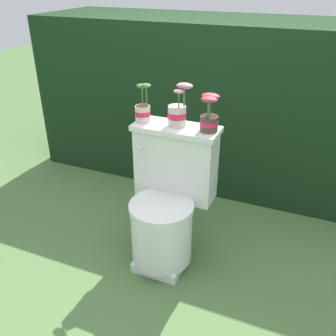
# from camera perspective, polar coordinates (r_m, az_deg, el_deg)

# --- Properties ---
(ground_plane) EXTENTS (12.00, 12.00, 0.00)m
(ground_plane) POSITION_cam_1_polar(r_m,az_deg,el_deg) (2.38, -0.64, -13.87)
(ground_plane) COLOR #4C703D
(hedge_backdrop) EXTENTS (3.03, 0.84, 1.28)m
(hedge_backdrop) POSITION_cam_1_polar(r_m,az_deg,el_deg) (3.11, 8.64, 9.89)
(hedge_backdrop) COLOR black
(hedge_backdrop) RESTS_ON ground
(toilet) EXTENTS (0.49, 0.50, 0.82)m
(toilet) POSITION_cam_1_polar(r_m,az_deg,el_deg) (2.19, -0.17, -5.36)
(toilet) COLOR silver
(toilet) RESTS_ON ground
(potted_plant_left) EXTENTS (0.09, 0.09, 0.22)m
(potted_plant_left) POSITION_cam_1_polar(r_m,az_deg,el_deg) (2.14, -3.87, 8.82)
(potted_plant_left) COLOR beige
(potted_plant_left) RESTS_ON toilet
(potted_plant_midleft) EXTENTS (0.13, 0.11, 0.24)m
(potted_plant_midleft) POSITION_cam_1_polar(r_m,az_deg,el_deg) (2.06, 1.59, 8.85)
(potted_plant_midleft) COLOR beige
(potted_plant_midleft) RESTS_ON toilet
(potted_plant_middle) EXTENTS (0.10, 0.11, 0.20)m
(potted_plant_middle) POSITION_cam_1_polar(r_m,az_deg,el_deg) (2.00, 6.30, 7.89)
(potted_plant_middle) COLOR #47382D
(potted_plant_middle) RESTS_ON toilet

